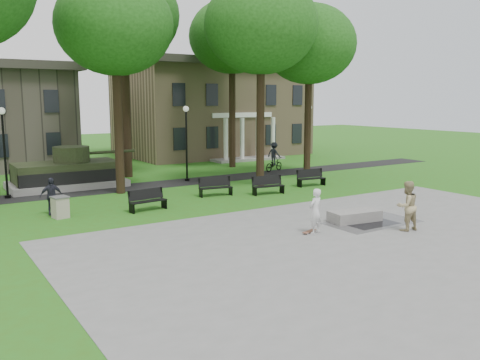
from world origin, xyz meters
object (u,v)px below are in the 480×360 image
object	(u,v)px
skateboarder	(315,211)
trash_bin	(60,207)
concrete_block	(355,216)
cyclist	(274,159)
friend_watching	(407,206)
park_bench_0	(147,199)

from	to	relation	value
skateboarder	trash_bin	bearing A→B (deg)	-60.95
concrete_block	trash_bin	xyz separation A→B (m)	(-10.35, 7.44, 0.24)
cyclist	trash_bin	xyz separation A→B (m)	(-16.55, -6.70, -0.37)
friend_watching	park_bench_0	distance (m)	11.50
skateboarder	friend_watching	distance (m)	3.68
trash_bin	skateboarder	bearing A→B (deg)	-46.58
concrete_block	skateboarder	xyz separation A→B (m)	(-2.73, -0.60, 0.65)
concrete_block	friend_watching	xyz separation A→B (m)	(0.58, -2.20, 0.76)
skateboarder	park_bench_0	world-z (taller)	skateboarder
skateboarder	friend_watching	size ratio (longest dim) A/B	0.89
skateboarder	trash_bin	distance (m)	11.09
concrete_block	park_bench_0	bearing A→B (deg)	133.92
concrete_block	trash_bin	distance (m)	12.75
skateboarder	cyclist	bearing A→B (deg)	-135.56
concrete_block	friend_watching	distance (m)	2.40
friend_watching	cyclist	bearing A→B (deg)	-102.28
trash_bin	friend_watching	bearing A→B (deg)	-41.44
concrete_block	friend_watching	bearing A→B (deg)	-75.30
concrete_block	trash_bin	bearing A→B (deg)	144.28
concrete_block	park_bench_0	size ratio (longest dim) A/B	1.20
friend_watching	park_bench_0	size ratio (longest dim) A/B	1.07
concrete_block	cyclist	size ratio (longest dim) A/B	1.05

